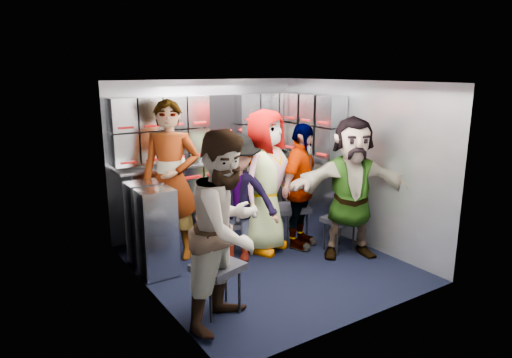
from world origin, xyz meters
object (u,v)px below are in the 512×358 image
attendant_standing (171,181)px  jump_seat_near_right (339,221)px  jump_seat_mid_left (230,225)px  attendant_arc_c (265,181)px  attendant_arc_b (237,198)px  attendant_arc_a (227,229)px  jump_seat_center (257,216)px  attendant_arc_d (301,187)px  jump_seat_mid_right (291,210)px  attendant_arc_e (352,188)px  jump_seat_near_left (218,269)px

attendant_standing → jump_seat_near_right: bearing=8.6°
jump_seat_mid_left → attendant_arc_c: bearing=-11.6°
attendant_arc_b → attendant_arc_a: bearing=-86.9°
jump_seat_center → jump_seat_near_right: size_ratio=1.04×
jump_seat_mid_left → jump_seat_near_right: (1.21, -0.63, 0.01)m
jump_seat_near_right → attendant_arc_d: 0.65m
jump_seat_mid_right → attendant_arc_e: attendant_arc_e is taller
attendant_arc_e → jump_seat_mid_right: bearing=141.6°
attendant_standing → attendant_arc_a: attendant_standing is taller
attendant_standing → attendant_arc_e: 2.15m
jump_seat_near_left → attendant_standing: (0.17, 1.46, 0.52)m
jump_seat_near_left → attendant_arc_c: bearing=40.4°
jump_seat_mid_right → attendant_arc_d: attendant_arc_d is taller
jump_seat_near_right → attendant_arc_e: attendant_arc_e is taller
jump_seat_mid_left → attendant_arc_a: attendant_arc_a is taller
attendant_arc_c → attendant_arc_e: bearing=-67.0°
jump_seat_near_left → jump_seat_mid_right: size_ratio=0.94×
attendant_arc_b → jump_seat_center: bearing=67.9°
jump_seat_center → attendant_arc_e: 1.27m
attendant_arc_b → attendant_arc_d: 0.88m
jump_seat_mid_right → attendant_arc_b: attendant_arc_b is taller
attendant_arc_a → attendant_arc_e: (1.99, 0.50, -0.02)m
jump_seat_near_left → attendant_arc_e: 2.06m
jump_seat_mid_left → attendant_arc_b: (-0.00, -0.18, 0.39)m
jump_seat_near_left → jump_seat_near_right: bearing=14.1°
jump_seat_near_right → attendant_arc_b: attendant_arc_b is taller
jump_seat_mid_left → attendant_arc_e: (1.21, -0.81, 0.48)m
jump_seat_mid_right → attendant_standing: attendant_standing is taller
attendant_arc_a → attendant_arc_e: size_ratio=1.02×
jump_seat_mid_right → attendant_arc_b: bearing=-173.7°
jump_seat_center → attendant_arc_b: size_ratio=0.30×
jump_seat_mid_left → jump_seat_mid_right: size_ratio=0.84×
jump_seat_mid_right → attendant_arc_a: bearing=-143.3°
attendant_standing → attendant_arc_c: bearing=14.9°
jump_seat_near_left → attendant_arc_c: size_ratio=0.28×
jump_seat_mid_right → jump_seat_near_left: bearing=-147.5°
jump_seat_near_right → attendant_arc_a: (-1.99, -0.68, 0.49)m
jump_seat_mid_left → jump_seat_near_right: jump_seat_near_right is taller
jump_seat_center → attendant_standing: bearing=167.4°
jump_seat_mid_right → attendant_arc_d: (-0.00, -0.18, 0.35)m
jump_seat_mid_right → attendant_arc_c: 0.61m
attendant_standing → attendant_arc_d: bearing=14.8°
jump_seat_mid_left → jump_seat_near_right: size_ratio=1.02×
jump_seat_center → attendant_standing: attendant_standing is taller
attendant_arc_b → jump_seat_near_right: bearing=16.8°
jump_seat_near_right → attendant_arc_a: attendant_arc_a is taller
jump_seat_center → jump_seat_mid_right: jump_seat_mid_right is taller
jump_seat_near_left → attendant_arc_a: bearing=-90.0°
jump_seat_mid_left → jump_seat_center: 0.46m
jump_seat_mid_right → attendant_arc_c: attendant_arc_c is taller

